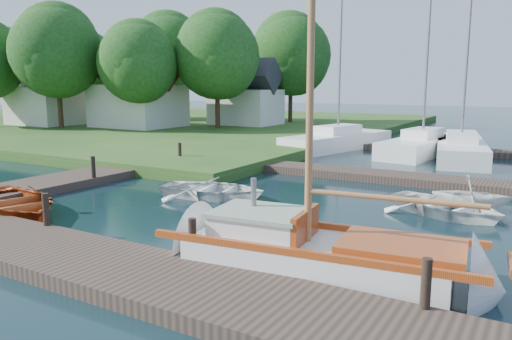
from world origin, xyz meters
The scene contains 28 objects.
ground centered at (0.00, 0.00, 0.00)m, with size 160.00×160.00×0.00m, color black.
near_dock centered at (0.00, -6.00, 0.15)m, with size 18.00×2.20×0.30m, color #322921.
left_dock centered at (-8.00, 2.00, 0.15)m, with size 2.20×18.00×0.30m, color #322921.
far_dock centered at (2.00, 6.50, 0.15)m, with size 14.00×1.60×0.30m, color #322921.
shore centered at (-28.00, 22.00, 0.25)m, with size 50.00×40.00×0.50m, color #294C18.
mooring_post_1 centered at (-3.00, -5.00, 0.70)m, with size 0.16×0.16×0.80m, color black.
mooring_post_2 centered at (1.50, -5.00, 0.70)m, with size 0.16×0.16×0.80m, color black.
mooring_post_3 centered at (6.00, -5.00, 0.70)m, with size 0.16×0.16×0.80m, color black.
mooring_post_4 centered at (-7.00, 0.00, 0.70)m, with size 0.16×0.16×0.80m, color black.
mooring_post_5 centered at (-7.00, 5.00, 0.70)m, with size 0.16×0.16×0.80m, color black.
sailboat centered at (3.87, -3.89, 0.34)m, with size 7.33×2.76×9.83m.
dinghy centered at (-5.81, -4.11, 0.45)m, with size 3.13×4.38×0.91m, color maroon.
tender_a centered at (-2.05, 0.62, 0.37)m, with size 2.55×3.57×0.74m, color white.
tender_c centered at (4.99, 2.21, 0.36)m, with size 2.50×3.50×0.73m, color white.
tender_d centered at (5.58, 3.14, 0.59)m, with size 1.92×2.22×1.17m, color white.
marina_boat_0 centered at (-3.11, 14.52, 0.57)m, with size 4.16×8.37×10.45m.
marina_boat_1 centered at (1.60, 14.71, 0.57)m, with size 3.18×7.83×11.11m.
marina_boat_2 centered at (3.66, 13.79, 0.58)m, with size 3.57×7.90×11.22m.
house_a centered at (-20.00, 16.00, 2.96)m, with size 6.30×5.00×6.29m.
house_b centered at (-28.00, 14.00, 2.77)m, with size 5.77×4.50×5.79m.
house_c centered at (-14.00, 22.00, 2.58)m, with size 5.25×4.00×5.28m.
tree_1 centered at (-24.00, 12.05, 6.09)m, with size 6.70×6.70×9.20m.
tree_2 centered at (-18.00, 14.05, 5.25)m, with size 5.83×5.75×7.82m.
tree_3 centered at (-14.00, 18.05, 5.81)m, with size 6.41×6.38×8.74m.
tree_4 centered at (-22.00, 22.05, 6.37)m, with size 7.01×7.01×9.66m.
tree_5 centered at (-30.00, 20.05, 5.42)m, with size 6.00×5.94×8.10m.
tree_6 centered at (-36.00, 16.05, 5.64)m, with size 6.24×6.20×8.46m.
tree_7 centered at (-12.00, 26.05, 6.20)m, with size 6.83×6.83×9.38m.
Camera 1 is at (7.45, -12.55, 3.71)m, focal length 35.00 mm.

